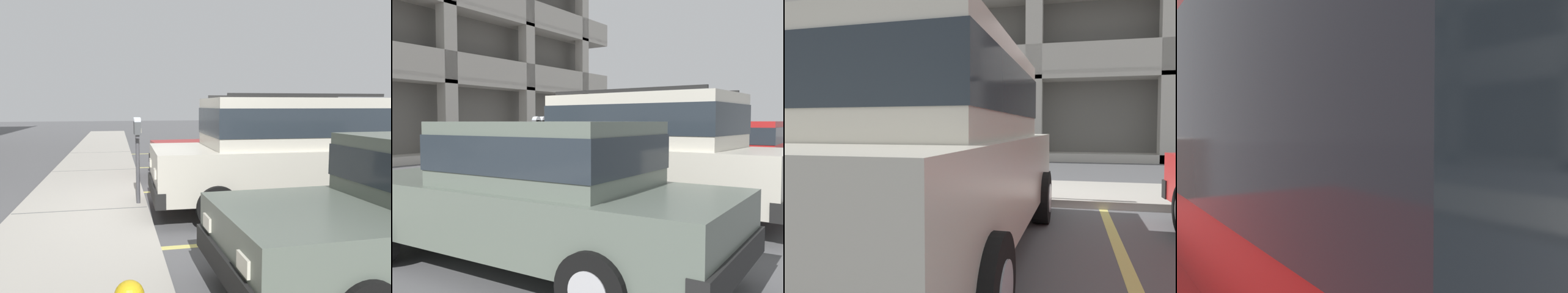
{
  "view_description": "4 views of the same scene",
  "coord_description": "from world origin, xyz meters",
  "views": [
    {
      "loc": [
        -6.39,
        0.7,
        1.85
      ],
      "look_at": [
        0.07,
        -0.64,
        1.13
      ],
      "focal_mm": 35.0,
      "sensor_mm": 36.0,
      "label": 1
    },
    {
      "loc": [
        -6.61,
        -5.51,
        1.54
      ],
      "look_at": [
        0.35,
        -0.82,
        1.05
      ],
      "focal_mm": 40.0,
      "sensor_mm": 36.0,
      "label": 2
    },
    {
      "loc": [
        1.14,
        -5.7,
        1.22
      ],
      "look_at": [
        0.01,
        -0.91,
        0.98
      ],
      "focal_mm": 35.0,
      "sensor_mm": 36.0,
      "label": 3
    },
    {
      "loc": [
        4.3,
        -3.83,
        1.18
      ],
      "look_at": [
        -0.3,
        -0.78,
        0.98
      ],
      "focal_mm": 35.0,
      "sensor_mm": 36.0,
      "label": 4
    }
  ],
  "objects": [
    {
      "name": "parking_stall_lines",
      "position": [
        1.64,
        -1.4,
        0.0
      ],
      "size": [
        13.2,
        4.8,
        0.01
      ],
      "color": "#DBD16B",
      "rests_on": "ground_plane"
    },
    {
      "name": "silver_suv",
      "position": [
        -0.15,
        -2.26,
        1.09
      ],
      "size": [
        2.11,
        4.83,
        2.03
      ],
      "rotation": [
        0.0,
        0.0,
        -0.03
      ],
      "color": "beige",
      "rests_on": "ground_plane"
    },
    {
      "name": "ground_plane",
      "position": [
        0.0,
        0.0,
        -0.05
      ],
      "size": [
        80.0,
        80.0,
        0.1
      ],
      "color": "#565659"
    },
    {
      "name": "parking_garage",
      "position": [
        -0.17,
        13.66,
        6.03
      ],
      "size": [
        32.0,
        10.0,
        13.25
      ],
      "color": "#64625C",
      "rests_on": "ground_plane"
    },
    {
      "name": "sidewalk",
      "position": [
        0.0,
        1.3,
        0.06
      ],
      "size": [
        40.0,
        2.2,
        0.12
      ],
      "color": "#ADA89E",
      "rests_on": "ground_plane"
    },
    {
      "name": "fire_hydrant",
      "position": [
        -4.21,
        0.65,
        0.46
      ],
      "size": [
        0.3,
        0.3,
        0.7
      ],
      "color": "gold",
      "rests_on": "sidewalk"
    },
    {
      "name": "parking_meter_near",
      "position": [
        0.3,
        0.35,
        1.25
      ],
      "size": [
        0.35,
        0.12,
        1.52
      ],
      "color": "#47474C",
      "rests_on": "sidewalk"
    }
  ]
}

